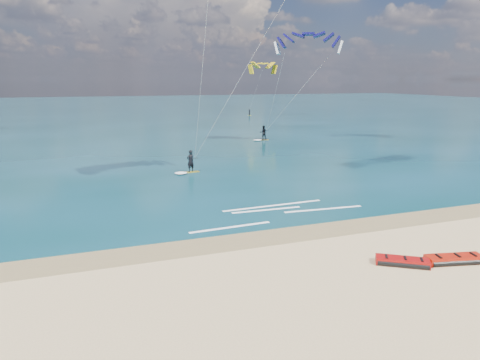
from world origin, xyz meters
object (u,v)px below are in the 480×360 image
(packed_kite_mid, at_px, (402,265))
(kitesurfer_main, at_px, (221,54))
(kitesurfer_far, at_px, (286,82))
(packed_kite_left, at_px, (454,263))

(packed_kite_mid, height_order, kitesurfer_main, kitesurfer_main)
(kitesurfer_main, relative_size, kitesurfer_far, 1.30)
(packed_kite_left, distance_m, packed_kite_mid, 2.46)
(packed_kite_mid, relative_size, kitesurfer_main, 0.13)
(packed_kite_mid, bearing_deg, kitesurfer_far, 105.60)
(packed_kite_mid, relative_size, kitesurfer_far, 0.16)
(packed_kite_left, relative_size, kitesurfer_main, 0.14)
(kitesurfer_main, distance_m, kitesurfer_far, 23.09)
(packed_kite_mid, height_order, kitesurfer_far, kitesurfer_far)
(packed_kite_left, height_order, kitesurfer_main, kitesurfer_main)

